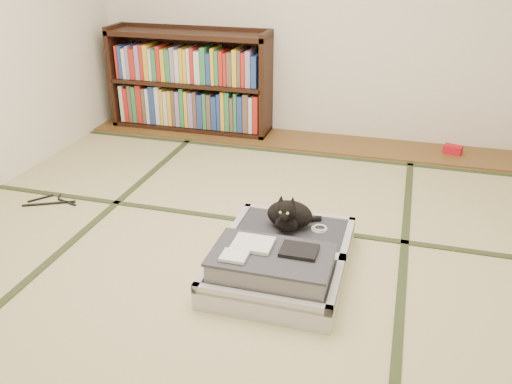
# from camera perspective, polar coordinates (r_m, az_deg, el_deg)

# --- Properties ---
(floor) EXTENTS (4.50, 4.50, 0.00)m
(floor) POSITION_cam_1_polar(r_m,az_deg,el_deg) (3.29, -2.52, -6.36)
(floor) COLOR #CDBD88
(floor) RESTS_ON ground
(wood_strip) EXTENTS (4.00, 0.50, 0.02)m
(wood_strip) POSITION_cam_1_polar(r_m,az_deg,el_deg) (5.04, 4.62, 5.40)
(wood_strip) COLOR brown
(wood_strip) RESTS_ON ground
(red_item) EXTENTS (0.17, 0.13, 0.07)m
(red_item) POSITION_cam_1_polar(r_m,az_deg,el_deg) (4.99, 20.02, 4.23)
(red_item) COLOR red
(red_item) RESTS_ON wood_strip
(tatami_borders) EXTENTS (4.00, 4.50, 0.01)m
(tatami_borders) POSITION_cam_1_polar(r_m,az_deg,el_deg) (3.70, -0.13, -2.42)
(tatami_borders) COLOR #2D381E
(tatami_borders) RESTS_ON ground
(bookcase) EXTENTS (1.54, 0.35, 0.99)m
(bookcase) POSITION_cam_1_polar(r_m,az_deg,el_deg) (5.28, -6.96, 11.25)
(bookcase) COLOR black
(bookcase) RESTS_ON wood_strip
(suitcase) EXTENTS (0.71, 0.95, 0.28)m
(suitcase) POSITION_cam_1_polar(r_m,az_deg,el_deg) (3.04, 2.53, -7.18)
(suitcase) COLOR #BCBDC1
(suitcase) RESTS_ON floor
(cat) EXTENTS (0.32, 0.32, 0.26)m
(cat) POSITION_cam_1_polar(r_m,az_deg,el_deg) (3.22, 3.50, -2.42)
(cat) COLOR black
(cat) RESTS_ON suitcase
(cable_coil) EXTENTS (0.10, 0.10, 0.02)m
(cable_coil) POSITION_cam_1_polar(r_m,az_deg,el_deg) (3.27, 6.69, -3.84)
(cable_coil) COLOR white
(cable_coil) RESTS_ON suitcase
(hanger) EXTENTS (0.37, 0.25, 0.01)m
(hanger) POSITION_cam_1_polar(r_m,az_deg,el_deg) (4.14, -20.73, -0.96)
(hanger) COLOR black
(hanger) RESTS_ON floor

